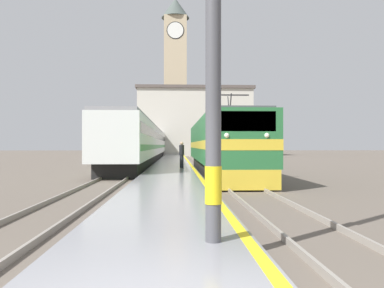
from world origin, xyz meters
name	(u,v)px	position (x,y,z in m)	size (l,w,h in m)	color
ground_plane	(173,166)	(0.00, 30.00, 0.00)	(200.00, 200.00, 0.00)	#60564C
platform	(172,168)	(0.00, 25.00, 0.17)	(3.18, 140.00, 0.34)	gray
rail_track_near	(213,169)	(3.08, 25.00, 0.03)	(2.84, 140.00, 0.16)	#60564C
rail_track_far	(132,169)	(-3.04, 25.00, 0.03)	(2.84, 140.00, 0.16)	#60564C
locomotive_train	(219,146)	(3.08, 20.67, 1.82)	(2.92, 19.15, 4.52)	black
passenger_train	(149,143)	(-3.04, 42.58, 2.09)	(2.92, 53.64, 3.87)	black
catenary_mast	(219,9)	(0.97, 2.49, 4.04)	(2.50, 0.27, 7.42)	#4C4C51
person_on_platform	(182,154)	(0.67, 22.08, 1.28)	(0.34, 0.34, 1.77)	#23232D
clock_tower	(175,72)	(0.17, 72.33, 16.79)	(5.62, 5.62, 31.68)	tan
station_building	(195,122)	(3.59, 63.04, 6.02)	(20.23, 8.33, 11.99)	beige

